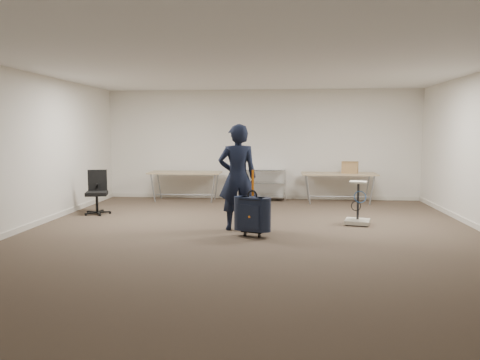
# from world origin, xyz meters

# --- Properties ---
(ground) EXTENTS (9.00, 9.00, 0.00)m
(ground) POSITION_xyz_m (0.00, 0.00, 0.00)
(ground) COLOR #413427
(ground) RESTS_ON ground
(room_shell) EXTENTS (8.00, 9.00, 9.00)m
(room_shell) POSITION_xyz_m (0.00, 1.38, 0.05)
(room_shell) COLOR silver
(room_shell) RESTS_ON ground
(folding_table_left) EXTENTS (1.80, 0.75, 0.73)m
(folding_table_left) POSITION_xyz_m (-1.90, 3.95, 0.68)
(folding_table_left) COLOR tan
(folding_table_left) RESTS_ON ground
(folding_table_right) EXTENTS (1.80, 0.75, 0.73)m
(folding_table_right) POSITION_xyz_m (1.90, 3.95, 0.68)
(folding_table_right) COLOR tan
(folding_table_right) RESTS_ON ground
(wire_shelf) EXTENTS (1.22, 0.47, 0.80)m
(wire_shelf) POSITION_xyz_m (0.00, 4.20, 0.44)
(wire_shelf) COLOR silver
(wire_shelf) RESTS_ON ground
(person) EXTENTS (0.76, 0.57, 1.87)m
(person) POSITION_xyz_m (-0.26, 0.61, 0.94)
(person) COLOR black
(person) RESTS_ON ground
(suitcase) EXTENTS (0.46, 0.35, 1.11)m
(suitcase) POSITION_xyz_m (0.04, 0.07, 0.38)
(suitcase) COLOR #161E33
(suitcase) RESTS_ON ground
(office_chair) EXTENTS (0.56, 0.56, 0.93)m
(office_chair) POSITION_xyz_m (-3.38, 1.93, 0.28)
(office_chair) COLOR black
(office_chair) RESTS_ON ground
(equipment_cart) EXTENTS (0.54, 0.54, 0.82)m
(equipment_cart) POSITION_xyz_m (1.94, 1.28, 0.21)
(equipment_cart) COLOR beige
(equipment_cart) RESTS_ON ground
(cardboard_box) EXTENTS (0.43, 0.36, 0.28)m
(cardboard_box) POSITION_xyz_m (2.17, 3.97, 0.87)
(cardboard_box) COLOR olive
(cardboard_box) RESTS_ON folding_table_right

